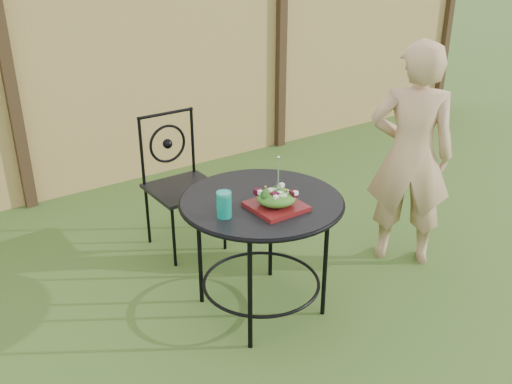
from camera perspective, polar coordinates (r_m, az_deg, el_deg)
ground at (r=3.90m, az=6.35°, el=-7.74°), size 60.00×60.00×0.00m
fence at (r=5.26m, az=-9.38°, el=11.82°), size 8.00×0.12×1.90m
patio_table at (r=3.22m, az=0.56°, el=-2.96°), size 0.92×0.92×0.72m
patio_chair at (r=4.02m, az=-7.64°, el=1.29°), size 0.46×0.46×0.95m
diner at (r=3.83m, az=15.20°, el=3.49°), size 0.64×0.65×1.50m
salad_plate at (r=3.05m, az=2.03°, el=-1.44°), size 0.27×0.27×0.02m
salad at (r=3.03m, az=2.04°, el=-0.55°), size 0.21×0.21×0.08m
fork at (r=2.98m, az=2.23°, el=1.76°), size 0.01×0.01×0.18m
drinking_glass at (r=2.94m, az=-3.21°, el=-1.25°), size 0.08×0.08×0.14m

